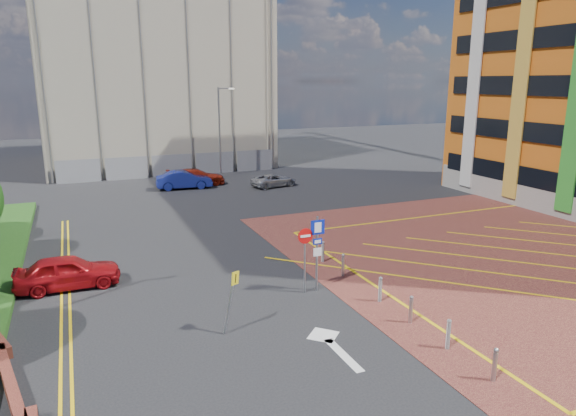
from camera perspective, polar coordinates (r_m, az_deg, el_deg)
ground at (r=20.67m, az=3.16°, el=-10.34°), size 140.00×140.00×0.00m
forecourt at (r=29.29m, az=28.68°, el=-4.68°), size 26.00×26.00×0.02m
lamp_back at (r=46.77m, az=-7.53°, el=8.73°), size 1.53×0.16×8.00m
sign_cluster at (r=20.91m, az=2.77°, el=-4.30°), size 1.17×0.12×3.20m
warning_sign at (r=17.81m, az=-6.29°, el=-9.51°), size 0.68×0.40×2.25m
bollard_row at (r=20.25m, az=11.23°, el=-9.69°), size 0.14×11.14×0.90m
construction_building at (r=57.56m, az=-15.19°, el=15.95°), size 21.20×19.20×22.00m
construction_fence at (r=48.40m, az=-11.57°, el=4.73°), size 21.60×0.06×2.00m
car_red_left at (r=23.56m, az=-23.29°, el=-6.53°), size 4.20×1.72×1.43m
car_blue_back at (r=42.41m, az=-11.47°, el=3.09°), size 4.57×1.99×1.46m
car_red_back at (r=43.64m, az=-10.17°, el=3.40°), size 4.89×2.24×1.39m
car_silver_back at (r=42.45m, az=-1.58°, el=3.10°), size 4.09×2.46×1.06m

